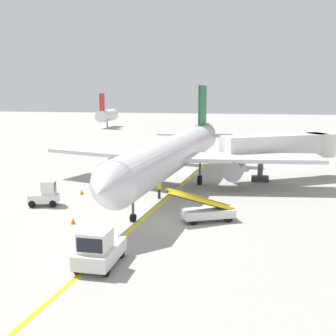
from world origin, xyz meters
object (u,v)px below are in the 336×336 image
object	(u,v)px
safety_cone_nose_right	(73,221)
airliner	(175,153)
baggage_tug_near_wing	(46,195)
ground_crew_marshaller	(159,189)
pushback_tug	(99,249)
jet_bridge	(287,147)
belt_loader_forward_hold	(207,211)
safety_cone_nose_left	(82,192)

from	to	relation	value
safety_cone_nose_right	airliner	bearing A→B (deg)	69.22
baggage_tug_near_wing	ground_crew_marshaller	world-z (taller)	baggage_tug_near_wing
airliner	pushback_tug	size ratio (longest dim) A/B	9.73
baggage_tug_near_wing	ground_crew_marshaller	size ratio (longest dim) A/B	1.56
pushback_tug	jet_bridge	bearing A→B (deg)	65.73
pushback_tug	baggage_tug_near_wing	size ratio (longest dim) A/B	1.37
airliner	jet_bridge	bearing A→B (deg)	27.76
pushback_tug	safety_cone_nose_right	size ratio (longest dim) A/B	8.26
belt_loader_forward_hold	safety_cone_nose_left	distance (m)	13.54
safety_cone_nose_left	baggage_tug_near_wing	bearing A→B (deg)	-108.60
airliner	jet_bridge	xyz separation A→B (m)	(11.11, 5.85, 0.12)
ground_crew_marshaller	safety_cone_nose_left	world-z (taller)	ground_crew_marshaller
pushback_tug	baggage_tug_near_wing	world-z (taller)	pushback_tug
pushback_tug	ground_crew_marshaller	world-z (taller)	pushback_tug
airliner	ground_crew_marshaller	world-z (taller)	airliner
belt_loader_forward_hold	safety_cone_nose_left	bearing A→B (deg)	154.03
jet_bridge	belt_loader_forward_hold	bearing A→B (deg)	-112.20
jet_bridge	pushback_tug	distance (m)	28.65
belt_loader_forward_hold	safety_cone_nose_left	xyz separation A→B (m)	(-12.16, 5.93, -0.56)
safety_cone_nose_left	safety_cone_nose_right	size ratio (longest dim) A/B	1.00
belt_loader_forward_hold	safety_cone_nose_left	size ratio (longest dim) A/B	11.52
jet_bridge	ground_crew_marshaller	size ratio (longest dim) A/B	7.29
baggage_tug_near_wing	belt_loader_forward_hold	size ratio (longest dim) A/B	0.52
airliner	safety_cone_nose_right	size ratio (longest dim) A/B	80.32
belt_loader_forward_hold	ground_crew_marshaller	size ratio (longest dim) A/B	2.98
pushback_tug	belt_loader_forward_hold	xyz separation A→B (m)	(4.90, 9.27, -0.22)
airliner	safety_cone_nose_left	xyz separation A→B (m)	(-7.89, -4.97, -3.20)
ground_crew_marshaller	safety_cone_nose_right	xyz separation A→B (m)	(-4.54, -8.30, -0.69)
jet_bridge	ground_crew_marshaller	xyz separation A→B (m)	(-11.65, -10.94, -2.63)
baggage_tug_near_wing	pushback_tug	bearing A→B (deg)	-51.62
ground_crew_marshaller	safety_cone_nose_left	distance (m)	7.38
ground_crew_marshaller	belt_loader_forward_hold	bearing A→B (deg)	-50.32
jet_bridge	safety_cone_nose_left	size ratio (longest dim) A/B	28.18
airliner	safety_cone_nose_right	bearing A→B (deg)	-110.78
safety_cone_nose_left	safety_cone_nose_right	bearing A→B (deg)	-71.59
safety_cone_nose_right	jet_bridge	bearing A→B (deg)	49.92
jet_bridge	safety_cone_nose_right	distance (m)	25.37
pushback_tug	belt_loader_forward_hold	world-z (taller)	belt_loader_forward_hold
belt_loader_forward_hold	safety_cone_nose_right	bearing A→B (deg)	-165.04
pushback_tug	ground_crew_marshaller	xyz separation A→B (m)	(0.08, 15.07, -0.08)
airliner	pushback_tug	distance (m)	20.32
airliner	belt_loader_forward_hold	bearing A→B (deg)	-68.58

